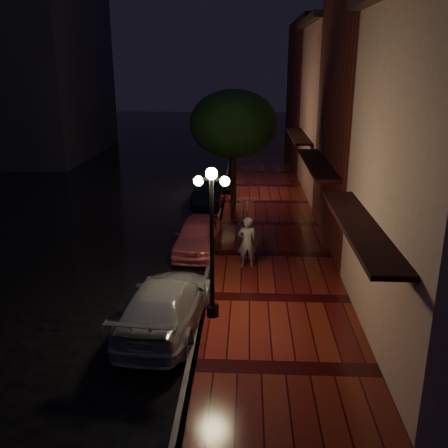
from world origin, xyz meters
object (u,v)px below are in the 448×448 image
at_px(woman_with_umbrella, 248,221).
at_px(parking_meter, 239,232).
at_px(streetlamp_far, 230,150).
at_px(pink_car, 198,235).
at_px(silver_car, 166,304).
at_px(navy_car, 210,191).
at_px(streetlamp_near, 212,235).
at_px(street_tree, 234,126).

relative_size(woman_with_umbrella, parking_meter, 1.78).
distance_m(streetlamp_far, parking_meter, 9.21).
xyz_separation_m(pink_car, silver_car, (-0.31, -5.97, 0.04)).
height_order(streetlamp_far, pink_car, streetlamp_far).
height_order(pink_car, navy_car, navy_car).
relative_size(streetlamp_far, pink_car, 1.08).
relative_size(streetlamp_near, street_tree, 0.74).
bearing_deg(pink_car, streetlamp_far, 86.73).
bearing_deg(parking_meter, woman_with_umbrella, -76.10).
xyz_separation_m(navy_car, silver_car, (-0.27, -13.00, 0.03)).
distance_m(streetlamp_near, navy_car, 12.70).
bearing_deg(navy_car, woman_with_umbrella, -73.76).
bearing_deg(street_tree, pink_car, -102.40).
distance_m(silver_car, woman_with_umbrella, 4.83).
relative_size(streetlamp_near, silver_car, 0.87).
xyz_separation_m(silver_car, woman_with_umbrella, (2.23, 4.13, 1.14)).
bearing_deg(street_tree, streetlamp_near, -91.35).
bearing_deg(woman_with_umbrella, parking_meter, -79.50).
bearing_deg(streetlamp_far, woman_with_umbrella, -84.66).
height_order(streetlamp_near, navy_car, streetlamp_near).
bearing_deg(navy_car, street_tree, -46.86).
relative_size(pink_car, parking_meter, 2.75).
bearing_deg(streetlamp_near, woman_with_umbrella, 75.16).
relative_size(streetlamp_near, woman_with_umbrella, 1.67).
distance_m(street_tree, pink_car, 6.66).
height_order(navy_car, parking_meter, parking_meter).
relative_size(street_tree, silver_car, 1.17).
xyz_separation_m(streetlamp_far, navy_car, (-0.99, -1.48, -1.91)).
bearing_deg(navy_car, pink_car, -85.87).
bearing_deg(pink_car, silver_car, -89.88).
distance_m(streetlamp_near, woman_with_umbrella, 3.85).
bearing_deg(street_tree, navy_car, 129.37).
bearing_deg(streetlamp_near, parking_meter, 82.52).
relative_size(streetlamp_far, silver_car, 0.87).
relative_size(streetlamp_near, parking_meter, 2.97).
distance_m(streetlamp_far, pink_car, 8.77).
height_order(street_tree, parking_meter, street_tree).
distance_m(street_tree, parking_meter, 6.85).
xyz_separation_m(streetlamp_far, pink_car, (-0.95, -8.51, -1.92)).
xyz_separation_m(navy_car, woman_with_umbrella, (1.96, -8.87, 1.17)).
bearing_deg(woman_with_umbrella, streetlamp_far, -87.83).
xyz_separation_m(streetlamp_near, navy_car, (-0.99, 12.52, -1.91)).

